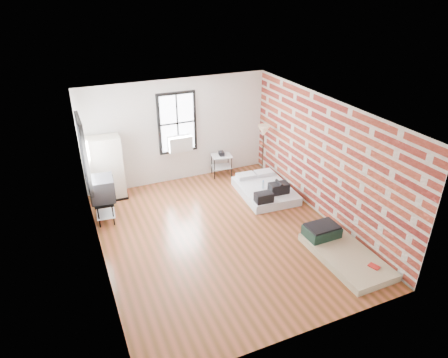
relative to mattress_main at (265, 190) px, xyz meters
name	(u,v)px	position (x,y,z in m)	size (l,w,h in m)	color
ground	(222,235)	(-1.74, -1.22, -0.15)	(6.00, 6.00, 0.00)	#573317
room_shell	(225,155)	(-1.51, -0.85, 1.59)	(5.02, 6.02, 2.80)	silver
mattress_main	(265,190)	(0.00, 0.00, 0.00)	(1.35, 1.76, 0.54)	white
mattress_bare	(340,250)	(0.18, -2.81, -0.02)	(1.01, 1.91, 0.41)	tan
wardrobe	(107,169)	(-3.71, 1.43, 0.68)	(0.85, 0.51, 1.66)	black
side_table	(221,159)	(-0.59, 1.50, 0.35)	(0.62, 0.53, 0.73)	black
floor_lamp	(264,134)	(0.41, 0.94, 1.16)	(0.33, 0.33, 1.54)	black
tv_stand	(103,190)	(-3.96, 0.46, 0.62)	(0.59, 0.79, 1.06)	black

